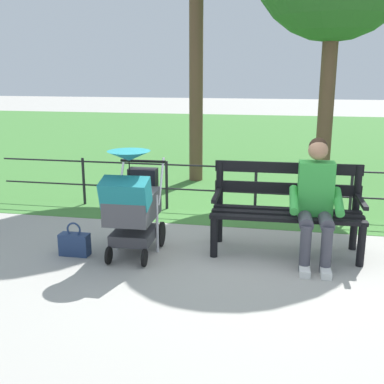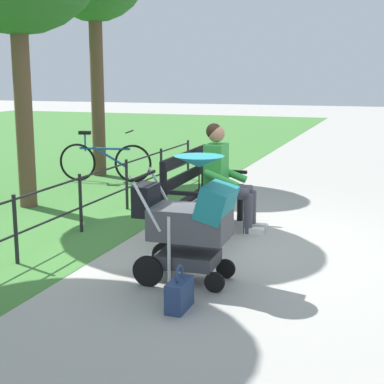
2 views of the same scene
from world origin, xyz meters
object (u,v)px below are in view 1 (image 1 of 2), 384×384
object	(u,v)px
stroller	(133,202)
park_bench	(287,205)
handbag	(75,244)
person_on_bench	(316,198)

from	to	relation	value
stroller	park_bench	bearing A→B (deg)	-164.13
park_bench	handbag	size ratio (longest dim) A/B	4.36
person_on_bench	handbag	distance (m)	2.59
park_bench	handbag	xyz separation A→B (m)	(2.22, 0.57, -0.40)
park_bench	stroller	xyz separation A→B (m)	(1.59, 0.45, 0.07)
stroller	handbag	world-z (taller)	stroller
person_on_bench	handbag	size ratio (longest dim) A/B	3.45
handbag	park_bench	bearing A→B (deg)	-165.52
person_on_bench	handbag	bearing A→B (deg)	7.96
stroller	handbag	size ratio (longest dim) A/B	3.11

